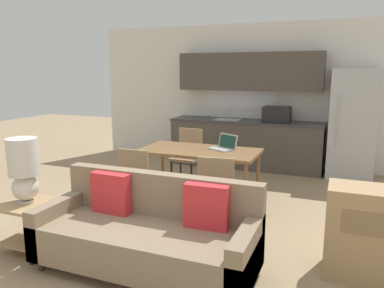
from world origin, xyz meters
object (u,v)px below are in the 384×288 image
Objects in this scene: table_lamp at (24,168)px; dining_chair_near_left at (139,179)px; side_table at (29,218)px; dining_chair_near_right at (217,190)px; dining_table at (199,155)px; dining_chair_far_left at (188,154)px; refrigerator at (352,124)px; couch at (149,234)px; laptop at (224,146)px.

table_lamp is 0.73× the size of dining_chair_near_left.
dining_chair_near_left reaches higher than side_table.
dining_chair_near_left is 1.00× the size of dining_chair_near_right.
dining_table is 1.74× the size of dining_chair_far_left.
side_table is 0.57× the size of dining_chair_far_left.
refrigerator is at bearing 53.07° from table_lamp.
refrigerator is 5.15m from side_table.
dining_table is (-1.91, -2.24, -0.22)m from refrigerator.
table_lamp is 2.03m from dining_chair_near_right.
dining_chair_far_left is at bearing 75.87° from table_lamp.
side_table is 1.30m from dining_chair_near_left.
couch is at bearing 5.49° from side_table.
table_lamp reaches higher than couch.
side_table is 1.98m from dining_chair_near_right.
laptop is at bearing -127.71° from refrigerator.
table_lamp reaches higher than dining_table.
dining_chair_near_left is (0.63, 1.13, 0.17)m from side_table.
laptop is at bearing -131.73° from dining_chair_near_left.
refrigerator reaches higher than side_table.
refrigerator is 2.85m from dining_chair_far_left.
table_lamp is 2.49m from laptop.
refrigerator is at bearing 66.50° from couch.
dining_chair_near_left is 1.25m from laptop.
dining_chair_far_left is at bearing -90.19° from dining_chair_near_left.
dining_table is 3.92× the size of laptop.
side_table is 2.53m from laptop.
refrigerator is 3.59× the size of side_table.
dining_chair_near_right is 1.87m from dining_chair_far_left.
dining_chair_near_right is at bearing -56.04° from dining_chair_far_left.
refrigerator is at bearing 32.07° from dining_chair_far_left.
laptop is at bearing -84.52° from dining_chair_near_right.
dining_chair_near_left is 1.54m from dining_chair_far_left.
couch is 2.23× the size of dining_chair_far_left.
refrigerator is at bearing -129.08° from dining_chair_near_left.
dining_chair_near_right is at bearing -56.61° from dining_table.
dining_table is 2.40× the size of table_lamp.
laptop reaches higher than dining_chair_near_right.
dining_chair_near_left and dining_chair_far_left have the same top height.
dining_chair_far_left is at bearing -64.49° from dining_chair_near_right.
table_lamp is at bearing -126.93° from refrigerator.
dining_chair_near_left is (-0.50, -0.75, -0.20)m from dining_table.
dining_chair_near_left reaches higher than couch.
dining_chair_near_left is at bearing -103.57° from laptop.
dining_chair_near_right is at bearing 32.56° from table_lamp.
side_table is (-1.31, -0.13, 0.00)m from couch.
dining_chair_far_left is at bearing 122.37° from dining_table.
couch is 2.23× the size of dining_chair_near_left.
refrigerator is 3.87m from dining_chair_near_left.
refrigerator is 2.64m from laptop.
laptop reaches higher than dining_chair_far_left.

